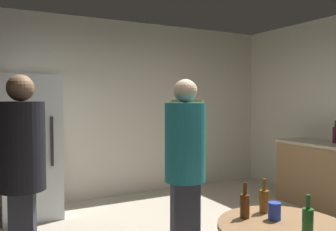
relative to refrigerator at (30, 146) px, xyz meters
The scene contains 10 objects.
wall_back 1.51m from the refrigerator, 17.42° to the left, with size 5.32×0.06×2.70m, color beige.
refrigerator is the anchor object (origin of this frame).
wine_bottle_on_counter 4.05m from the refrigerator, 23.21° to the right, with size 0.08×0.08×0.31m.
beer_bottle_amber 3.19m from the refrigerator, 69.15° to the right, with size 0.06×0.06×0.23m.
beer_bottle_brown 3.15m from the refrigerator, 72.46° to the right, with size 0.06×0.06×0.23m.
beer_bottle_green 3.56m from the refrigerator, 72.50° to the right, with size 0.06×0.06×0.23m.
plastic_cup_blue 3.30m from the refrigerator, 70.69° to the right, with size 0.08×0.08×0.11m, color blue.
person_in_olive_shirt 2.12m from the refrigerator, 50.84° to the right, with size 0.44×0.44×1.69m.
person_in_black_shirt 1.98m from the refrigerator, 98.26° to the right, with size 0.41×0.41×1.68m.
person_in_teal_shirt 2.44m from the refrigerator, 67.21° to the right, with size 0.42×0.42×1.67m.
Camera 1 is at (-1.92, -2.55, 1.50)m, focal length 37.73 mm.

